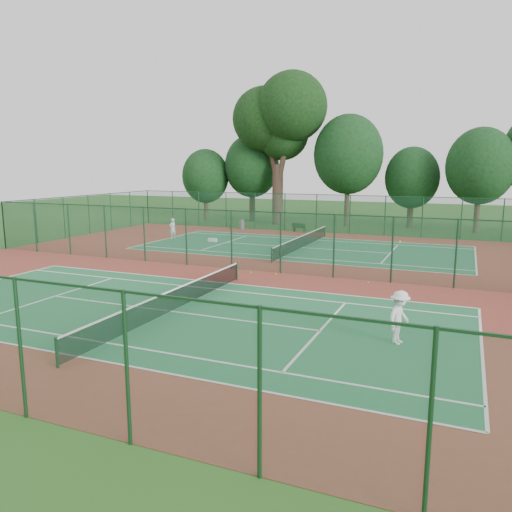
# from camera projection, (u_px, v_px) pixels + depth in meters

# --- Properties ---
(ground) EXTENTS (120.00, 120.00, 0.00)m
(ground) POSITION_uv_depth(u_px,v_px,m) (256.00, 271.00, 29.06)
(ground) COLOR #25541A
(ground) RESTS_ON ground
(red_pad) EXTENTS (40.00, 36.00, 0.01)m
(red_pad) POSITION_uv_depth(u_px,v_px,m) (256.00, 271.00, 29.06)
(red_pad) COLOR brown
(red_pad) RESTS_ON ground
(court_near) EXTENTS (23.77, 10.97, 0.01)m
(court_near) POSITION_uv_depth(u_px,v_px,m) (172.00, 312.00, 20.90)
(court_near) COLOR #21693C
(court_near) RESTS_ON red_pad
(court_far) EXTENTS (23.77, 10.97, 0.01)m
(court_far) POSITION_uv_depth(u_px,v_px,m) (302.00, 248.00, 37.22)
(court_far) COLOR #1F643E
(court_far) RESTS_ON red_pad
(fence_north) EXTENTS (40.00, 0.09, 3.50)m
(fence_north) POSITION_uv_depth(u_px,v_px,m) (333.00, 214.00, 45.07)
(fence_north) COLOR #18482F
(fence_north) RESTS_ON ground
(fence_west) EXTENTS (0.09, 36.00, 3.50)m
(fence_west) POSITION_uv_depth(u_px,v_px,m) (4.00, 225.00, 36.40)
(fence_west) COLOR #164325
(fence_west) RESTS_ON ground
(fence_divider) EXTENTS (40.00, 0.09, 3.50)m
(fence_divider) POSITION_uv_depth(u_px,v_px,m) (256.00, 241.00, 28.75)
(fence_divider) COLOR #194C2B
(fence_divider) RESTS_ON ground
(tennis_net_near) EXTENTS (0.10, 12.90, 0.97)m
(tennis_net_near) POSITION_uv_depth(u_px,v_px,m) (172.00, 299.00, 20.80)
(tennis_net_near) COLOR #12311D
(tennis_net_near) RESTS_ON ground
(tennis_net_far) EXTENTS (0.10, 12.90, 0.97)m
(tennis_net_far) POSITION_uv_depth(u_px,v_px,m) (303.00, 241.00, 37.12)
(tennis_net_far) COLOR #163D22
(tennis_net_far) RESTS_ON ground
(player_near) EXTENTS (1.02, 1.35, 1.86)m
(player_near) POSITION_uv_depth(u_px,v_px,m) (399.00, 317.00, 16.98)
(player_near) COLOR white
(player_near) RESTS_ON court_near
(player_far) EXTENTS (0.62, 0.73, 1.71)m
(player_far) POSITION_uv_depth(u_px,v_px,m) (173.00, 229.00, 41.54)
(player_far) COLOR silver
(player_far) RESTS_ON court_far
(trash_bin) EXTENTS (0.61, 0.61, 0.92)m
(trash_bin) POSITION_uv_depth(u_px,v_px,m) (242.00, 224.00, 47.99)
(trash_bin) COLOR slate
(trash_bin) RESTS_ON red_pad
(bench) EXTENTS (1.38, 0.57, 0.83)m
(bench) POSITION_uv_depth(u_px,v_px,m) (299.00, 228.00, 45.86)
(bench) COLOR black
(bench) RESTS_ON red_pad
(kit_bag) EXTENTS (0.74, 0.31, 0.27)m
(kit_bag) POSITION_uv_depth(u_px,v_px,m) (213.00, 240.00, 40.17)
(kit_bag) COLOR white
(kit_bag) RESTS_ON red_pad
(stray_ball_a) EXTENTS (0.08, 0.08, 0.08)m
(stray_ball_a) POSITION_uv_depth(u_px,v_px,m) (251.00, 272.00, 28.47)
(stray_ball_a) COLOR #DCF138
(stray_ball_a) RESTS_ON red_pad
(stray_ball_b) EXTENTS (0.07, 0.07, 0.07)m
(stray_ball_b) POSITION_uv_depth(u_px,v_px,m) (368.00, 283.00, 25.95)
(stray_ball_b) COLOR gold
(stray_ball_b) RESTS_ON red_pad
(stray_ball_c) EXTENTS (0.07, 0.07, 0.07)m
(stray_ball_c) POSITION_uv_depth(u_px,v_px,m) (276.00, 274.00, 27.99)
(stray_ball_c) COLOR yellow
(stray_ball_c) RESTS_ON red_pad
(big_tree) EXTENTS (9.99, 7.31, 15.34)m
(big_tree) POSITION_uv_depth(u_px,v_px,m) (280.00, 118.00, 50.67)
(big_tree) COLOR #3D2A21
(big_tree) RESTS_ON ground
(evergreen_row) EXTENTS (39.00, 5.00, 12.00)m
(evergreen_row) POSITION_uv_depth(u_px,v_px,m) (353.00, 226.00, 50.86)
(evergreen_row) COLOR black
(evergreen_row) RESTS_ON ground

